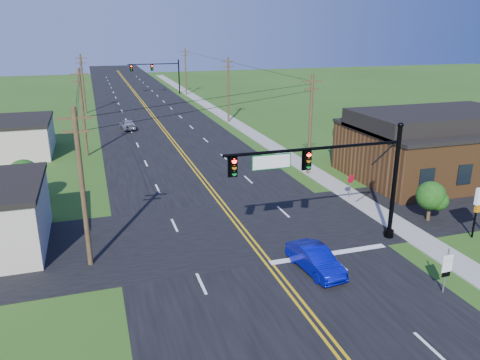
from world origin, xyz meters
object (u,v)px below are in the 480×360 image
object	(u,v)px
signal_mast_main	(331,173)
route_sign	(447,268)
signal_mast_far	(157,71)
stop_sign	(351,181)
blue_car	(315,260)

from	to	relation	value
signal_mast_main	route_sign	xyz separation A→B (m)	(3.16, -6.55, -3.31)
signal_mast_far	stop_sign	world-z (taller)	signal_mast_far
signal_mast_main	signal_mast_far	xyz separation A→B (m)	(0.10, 72.00, -0.20)
signal_mast_main	blue_car	bearing A→B (deg)	-128.53
signal_mast_main	stop_sign	size ratio (longest dim) A/B	5.59
signal_mast_far	signal_mast_main	bearing A→B (deg)	-90.08
signal_mast_main	signal_mast_far	world-z (taller)	same
signal_mast_far	blue_car	bearing A→B (deg)	-91.65
signal_mast_main	stop_sign	world-z (taller)	signal_mast_main
blue_car	signal_mast_far	bearing A→B (deg)	81.67
route_sign	signal_mast_far	bearing A→B (deg)	89.64
blue_car	stop_sign	bearing A→B (deg)	44.32
blue_car	route_sign	world-z (taller)	route_sign
signal_mast_main	signal_mast_far	distance (m)	72.00
signal_mast_main	route_sign	bearing A→B (deg)	-64.25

